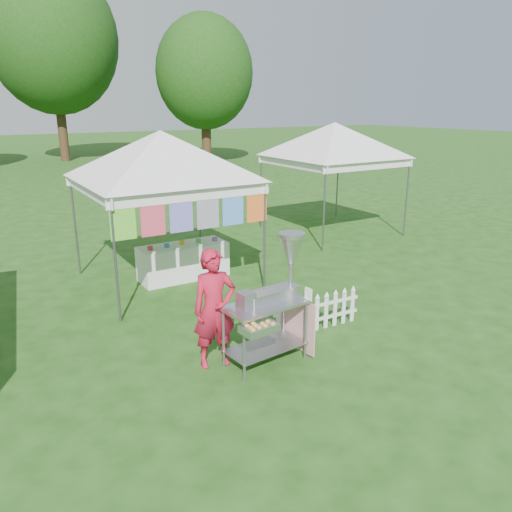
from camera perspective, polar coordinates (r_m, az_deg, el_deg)
ground at (r=7.46m, az=0.31°, el=-10.73°), size 120.00×120.00×0.00m
canopy_main at (r=9.76m, az=-10.91°, el=13.87°), size 4.24×4.24×3.45m
canopy_right at (r=13.91m, az=9.00°, el=14.83°), size 4.24×4.24×3.45m
tree_mid at (r=34.42m, az=-22.23°, el=21.96°), size 7.60×7.60×11.52m
tree_right at (r=30.77m, az=-5.90°, el=20.11°), size 5.60×5.60×8.42m
donut_cart at (r=6.81m, az=2.40°, el=-3.83°), size 1.28×0.99×1.79m
vendor at (r=6.77m, az=-4.77°, el=-6.03°), size 0.65×0.48×1.66m
picket_fence at (r=8.01m, az=6.97°, el=-6.55°), size 1.62×0.09×0.56m
display_table at (r=10.40m, az=-8.31°, el=-0.60°), size 1.80×0.70×0.71m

